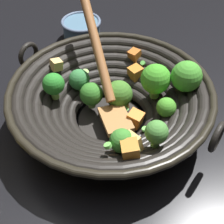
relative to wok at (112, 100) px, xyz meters
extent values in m
plane|color=black|center=(0.00, 0.00, -0.06)|extent=(4.00, 4.00, 0.00)
cylinder|color=black|center=(0.00, 0.00, -0.06)|extent=(0.13, 0.13, 0.01)
torus|color=black|center=(0.00, 0.00, -0.04)|extent=(0.18, 0.18, 0.02)
torus|color=black|center=(0.00, 0.00, -0.03)|extent=(0.21, 0.21, 0.02)
torus|color=black|center=(0.00, 0.00, -0.02)|extent=(0.24, 0.24, 0.02)
torus|color=black|center=(0.00, 0.00, -0.01)|extent=(0.27, 0.27, 0.02)
torus|color=black|center=(0.00, 0.00, 0.00)|extent=(0.30, 0.30, 0.02)
torus|color=black|center=(0.00, 0.00, 0.01)|extent=(0.33, 0.33, 0.02)
torus|color=black|center=(0.00, 0.00, 0.02)|extent=(0.36, 0.36, 0.02)
torus|color=black|center=(0.00, 0.00, 0.03)|extent=(0.38, 0.38, 0.01)
torus|color=black|center=(-0.15, 0.13, 0.03)|extent=(0.04, 0.05, 0.05)
torus|color=black|center=(0.16, -0.13, 0.03)|extent=(0.04, 0.05, 0.05)
cylinder|color=#6AB03D|center=(-0.02, -0.03, -0.04)|extent=(0.03, 0.03, 0.02)
sphere|color=#3D7326|center=(-0.02, -0.03, -0.01)|extent=(0.05, 0.05, 0.05)
cylinder|color=#5B9A49|center=(-0.06, 0.12, 0.02)|extent=(0.02, 0.02, 0.02)
sphere|color=#468738|center=(-0.06, 0.12, 0.04)|extent=(0.04, 0.04, 0.04)
cylinder|color=#7BB64F|center=(-0.14, -0.01, 0.01)|extent=(0.03, 0.03, 0.02)
sphere|color=#40942D|center=(-0.14, -0.01, 0.04)|extent=(0.06, 0.06, 0.06)
cylinder|color=#7FB64F|center=(0.11, -0.03, 0.00)|extent=(0.02, 0.02, 0.02)
sphere|color=#288028|center=(0.11, -0.03, 0.02)|extent=(0.04, 0.04, 0.04)
cylinder|color=#5A9236|center=(0.06, -0.07, -0.03)|extent=(0.02, 0.02, 0.02)
sphere|color=#31743A|center=(0.06, -0.07, 0.00)|extent=(0.04, 0.04, 0.04)
cylinder|color=#80B246|center=(0.00, 0.12, 0.00)|extent=(0.02, 0.02, 0.01)
sphere|color=#387E2B|center=(0.00, 0.12, 0.02)|extent=(0.04, 0.04, 0.04)
cylinder|color=#75B64A|center=(-0.08, -0.02, -0.01)|extent=(0.03, 0.03, 0.02)
sphere|color=green|center=(-0.08, -0.02, 0.03)|extent=(0.06, 0.06, 0.06)
cylinder|color=#79AD50|center=(0.04, -0.03, -0.03)|extent=(0.02, 0.02, 0.01)
sphere|color=#317425|center=(0.04, -0.03, -0.01)|extent=(0.05, 0.05, 0.05)
cylinder|color=#88AB4D|center=(-0.10, 0.03, -0.02)|extent=(0.02, 0.02, 0.01)
sphere|color=#439228|center=(-0.10, 0.03, 0.00)|extent=(0.04, 0.04, 0.04)
cube|color=#C0782B|center=(-0.01, 0.14, 0.02)|extent=(0.03, 0.03, 0.03)
cube|color=#BF6426|center=(-0.06, -0.12, 0.01)|extent=(0.03, 0.03, 0.03)
cube|color=gold|center=(-0.02, -0.02, -0.03)|extent=(0.04, 0.04, 0.03)
cube|color=#E5BB6B|center=(0.10, -0.09, 0.02)|extent=(0.03, 0.03, 0.02)
cube|color=#E3BB65|center=(-0.02, 0.12, 0.02)|extent=(0.04, 0.04, 0.04)
cube|color=#C77326|center=(-0.06, -0.09, -0.01)|extent=(0.04, 0.04, 0.03)
cube|color=orange|center=(-0.04, 0.03, -0.02)|extent=(0.04, 0.04, 0.03)
cylinder|color=#99D166|center=(-0.02, -0.04, -0.03)|extent=(0.02, 0.02, 0.01)
cylinder|color=#6BC651|center=(-0.05, 0.06, -0.02)|extent=(0.02, 0.02, 0.01)
cylinder|color=#99D166|center=(0.04, -0.10, -0.01)|extent=(0.02, 0.02, 0.01)
cylinder|color=#99D166|center=(0.11, -0.05, 0.00)|extent=(0.02, 0.02, 0.01)
cylinder|color=#99D166|center=(-0.02, 0.14, 0.02)|extent=(0.01, 0.01, 0.01)
cylinder|color=#56B247|center=(-0.08, -0.10, 0.01)|extent=(0.01, 0.02, 0.01)
cylinder|color=#6BC651|center=(0.02, 0.13, 0.03)|extent=(0.02, 0.02, 0.01)
cylinder|color=#6BC651|center=(-0.03, -0.01, -0.03)|extent=(0.02, 0.02, 0.01)
cube|color=#9E6B38|center=(0.00, 0.03, -0.02)|extent=(0.06, 0.08, 0.01)
cylinder|color=#9C6338|center=(0.02, -0.09, 0.06)|extent=(0.06, 0.20, 0.14)
cylinder|color=slate|center=(0.05, -0.31, -0.04)|extent=(0.09, 0.09, 0.05)
torus|color=slate|center=(0.05, -0.31, -0.01)|extent=(0.10, 0.10, 0.01)
cylinder|color=#6BC651|center=(0.03, -0.31, -0.03)|extent=(0.01, 0.01, 0.01)
cylinder|color=#6BC651|center=(0.05, -0.30, -0.03)|extent=(0.02, 0.02, 0.01)
camera|label=1|loc=(0.05, 0.46, 0.43)|focal=54.27mm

